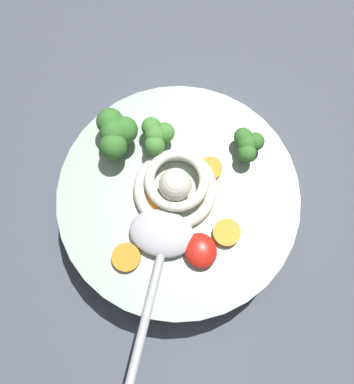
% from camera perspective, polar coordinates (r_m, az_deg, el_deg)
% --- Properties ---
extents(table_slab, '(1.32, 1.32, 0.03)m').
position_cam_1_polar(table_slab, '(0.49, -2.84, -3.62)').
color(table_slab, '#474C56').
rests_on(table_slab, ground).
extents(soup_bowl, '(0.23, 0.23, 0.05)m').
position_cam_1_polar(soup_bowl, '(0.45, 0.00, -0.87)').
color(soup_bowl, '#9EB2A3').
rests_on(soup_bowl, table_slab).
extents(noodle_pile, '(0.09, 0.09, 0.03)m').
position_cam_1_polar(noodle_pile, '(0.42, -0.16, 0.81)').
color(noodle_pile, silver).
rests_on(noodle_pile, soup_bowl).
extents(soup_spoon, '(0.16, 0.12, 0.02)m').
position_cam_1_polar(soup_spoon, '(0.41, -1.75, -6.84)').
color(soup_spoon, '#B7B7BC').
rests_on(soup_spoon, soup_bowl).
extents(chili_sauce_dollop, '(0.03, 0.03, 0.01)m').
position_cam_1_polar(chili_sauce_dollop, '(0.41, 2.98, -7.38)').
color(chili_sauce_dollop, red).
rests_on(chili_sauce_dollop, soup_bowl).
extents(broccoli_floret_far, '(0.03, 0.03, 0.03)m').
position_cam_1_polar(broccoli_floret_far, '(0.43, 8.94, 6.00)').
color(broccoli_floret_far, '#7A9E60').
rests_on(broccoli_floret_far, soup_bowl).
extents(broccoli_floret_near_spoon, '(0.04, 0.03, 0.03)m').
position_cam_1_polar(broccoli_floret_near_spoon, '(0.43, -2.62, 7.16)').
color(broccoli_floret_near_spoon, '#7A9E60').
rests_on(broccoli_floret_near_spoon, soup_bowl).
extents(broccoli_floret_left, '(0.05, 0.04, 0.04)m').
position_cam_1_polar(broccoli_floret_left, '(0.43, -7.66, 7.44)').
color(broccoli_floret_left, '#7A9E60').
rests_on(broccoli_floret_left, soup_bowl).
extents(carrot_slice_beside_noodles, '(0.03, 0.03, 0.01)m').
position_cam_1_polar(carrot_slice_beside_noodles, '(0.42, -6.42, -8.20)').
color(carrot_slice_beside_noodles, orange).
rests_on(carrot_slice_beside_noodles, soup_bowl).
extents(carrot_slice_beside_chili, '(0.02, 0.02, 0.01)m').
position_cam_1_polar(carrot_slice_beside_chili, '(0.43, 4.21, 2.95)').
color(carrot_slice_beside_chili, orange).
rests_on(carrot_slice_beside_chili, soup_bowl).
extents(carrot_slice_front, '(0.02, 0.02, 0.01)m').
position_cam_1_polar(carrot_slice_front, '(0.42, -2.75, -1.45)').
color(carrot_slice_front, orange).
rests_on(carrot_slice_front, soup_bowl).
extents(carrot_slice_right, '(0.03, 0.03, 0.01)m').
position_cam_1_polar(carrot_slice_right, '(0.42, 6.26, -5.13)').
color(carrot_slice_right, orange).
rests_on(carrot_slice_right, soup_bowl).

